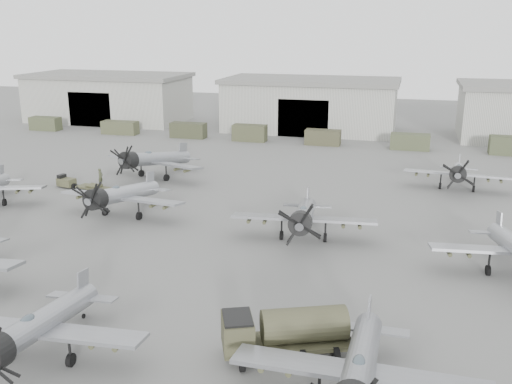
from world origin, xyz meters
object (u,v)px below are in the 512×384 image
fuel_tanker (285,329)px  aircraft_near_1 (35,328)px  aircraft_mid_1 (120,195)px  tug_trailer (77,184)px  aircraft_far_0 (152,159)px  aircraft_mid_2 (304,216)px  aircraft_far_1 (458,172)px  ground_crew (101,177)px  aircraft_near_2 (359,370)px

fuel_tanker → aircraft_near_1: bearing=175.6°
aircraft_mid_1 → tug_trailer: bearing=146.3°
aircraft_far_0 → fuel_tanker: 39.49m
aircraft_mid_1 → aircraft_far_0: bearing=108.1°
aircraft_mid_2 → tug_trailer: size_ratio=1.69×
aircraft_mid_2 → aircraft_far_1: (13.31, 19.20, -0.12)m
fuel_tanker → aircraft_mid_1: bearing=113.7°
aircraft_mid_1 → aircraft_far_0: (-3.17, 13.68, 0.10)m
aircraft_near_1 → ground_crew: (-14.91, 32.35, -1.17)m
tug_trailer → aircraft_mid_1: bearing=-26.3°
aircraft_far_1 → ground_crew: aircraft_far_1 is taller
aircraft_mid_2 → fuel_tanker: bearing=-89.0°
ground_crew → aircraft_far_0: bearing=-44.0°
aircraft_near_1 → aircraft_mid_1: 23.85m
aircraft_near_1 → ground_crew: bearing=110.5°
aircraft_mid_2 → fuel_tanker: aircraft_mid_2 is taller
aircraft_mid_1 → aircraft_far_0: aircraft_far_0 is taller
aircraft_far_1 → ground_crew: 39.31m
aircraft_mid_2 → ground_crew: 27.47m
aircraft_mid_2 → aircraft_far_1: size_ratio=1.06×
aircraft_near_2 → aircraft_mid_1: bearing=137.3°
aircraft_far_1 → fuel_tanker: bearing=-102.0°
aircraft_far_0 → aircraft_far_1: size_ratio=1.11×
aircraft_far_0 → tug_trailer: aircraft_far_0 is taller
aircraft_far_0 → tug_trailer: 8.91m
fuel_tanker → tug_trailer: fuel_tanker is taller
aircraft_mid_1 → aircraft_far_1: size_ratio=1.07×
tug_trailer → aircraft_near_2: bearing=-29.4°
aircraft_mid_2 → tug_trailer: aircraft_mid_2 is taller
aircraft_mid_2 → ground_crew: (-25.13, 11.04, -1.24)m
aircraft_near_1 → aircraft_mid_1: bearing=103.5°
aircraft_mid_1 → fuel_tanker: size_ratio=1.66×
aircraft_near_1 → tug_trailer: bearing=114.5°
aircraft_near_2 → aircraft_mid_2: size_ratio=0.99×
aircraft_near_2 → aircraft_near_1: bearing=-178.2°
aircraft_mid_1 → aircraft_far_0: 14.04m
aircraft_far_0 → fuel_tanker: bearing=-38.3°
aircraft_mid_2 → aircraft_near_2: bearing=-79.2°
aircraft_far_0 → aircraft_near_2: bearing=-36.6°
aircraft_mid_1 → fuel_tanker: aircraft_mid_1 is taller
aircraft_mid_1 → aircraft_far_1: bearing=35.1°
tug_trailer → ground_crew: ground_crew is taller
aircraft_mid_1 → ground_crew: aircraft_mid_1 is taller
aircraft_near_2 → ground_crew: 44.91m
aircraft_mid_2 → aircraft_far_0: aircraft_far_0 is taller
aircraft_near_1 → fuel_tanker: aircraft_near_1 is taller
aircraft_near_1 → aircraft_far_0: size_ratio=0.92×
ground_crew → tug_trailer: bearing=145.5°
aircraft_mid_1 → aircraft_mid_2: (17.48, -1.40, -0.02)m
aircraft_mid_2 → aircraft_far_0: bearing=137.4°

